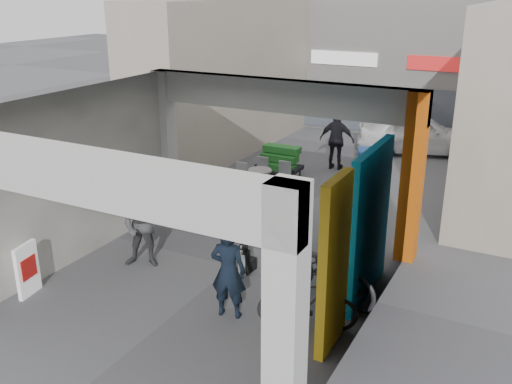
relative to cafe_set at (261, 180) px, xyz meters
The scene contains 20 objects.
ground 4.67m from the cafe_set, 69.81° to the right, with size 90.00×90.00×0.00m, color #535358.
arcade_canopy 5.98m from the cafe_set, 67.53° to the right, with size 6.40×6.45×6.40m.
far_building 10.43m from the cafe_set, 80.49° to the left, with size 18.00×4.08×8.00m.
plaza_bldg_left 4.79m from the cafe_set, 132.79° to the left, with size 2.00×9.00×5.00m, color #A79A8A.
bollard_left 2.10m from the cafe_set, 87.15° to the right, with size 0.09×0.09×0.83m, color gray.
bollard_center 2.46m from the cafe_set, 48.88° to the right, with size 0.09×0.09×0.83m, color gray.
bollard_right 3.74m from the cafe_set, 32.51° to the right, with size 0.09×0.09×0.84m, color gray.
advert_board_near 7.16m from the cafe_set, 99.12° to the right, with size 0.18×0.56×1.00m.
advert_board_far 3.28m from the cafe_set, 110.27° to the right, with size 0.19×0.56×1.00m.
cafe_set is the anchor object (origin of this frame).
produce_stand 1.40m from the cafe_set, 93.68° to the left, with size 1.33×0.72×0.88m.
crate_stack 4.13m from the cafe_set, 63.72° to the left, with size 0.54×0.47×0.56m.
border_collie 4.89m from the cafe_set, 66.40° to the right, with size 0.25×0.49×0.68m.
man_with_dog 6.49m from the cafe_set, 67.61° to the right, with size 0.61×0.40×1.67m, color black.
man_back_turned 5.19m from the cafe_set, 89.77° to the right, with size 0.86×0.67×1.76m, color #414244.
man_elderly 4.44m from the cafe_set, 35.17° to the right, with size 0.72×0.47×1.48m, color #5D8EB6.
man_crates 3.12m from the cafe_set, 67.42° to the left, with size 1.08×0.45×1.85m, color black.
bicycle_front 5.96m from the cafe_set, 51.01° to the right, with size 0.71×2.05×1.08m, color black.
bicycle_rear 6.93m from the cafe_set, 56.48° to the right, with size 0.47×1.65×0.99m, color black.
white_van 6.55m from the cafe_set, 62.82° to the left, with size 1.61×4.00×1.36m, color white.
Camera 1 is at (5.23, -8.95, 5.34)m, focal length 40.00 mm.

